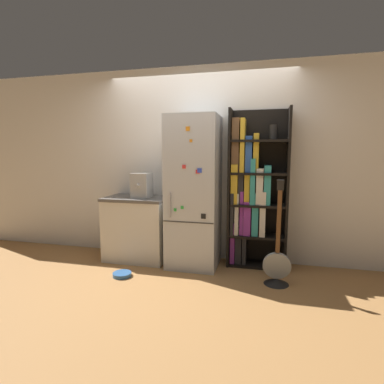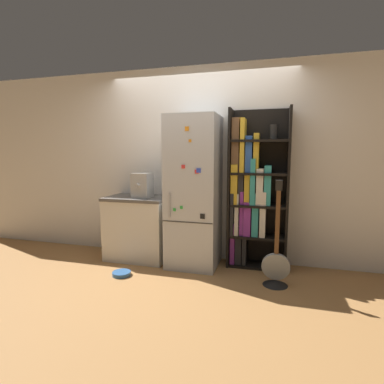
# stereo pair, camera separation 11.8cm
# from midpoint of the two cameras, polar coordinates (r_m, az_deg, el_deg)

# --- Properties ---
(ground_plane) EXTENTS (16.00, 16.00, 0.00)m
(ground_plane) POSITION_cam_midpoint_polar(r_m,az_deg,el_deg) (3.93, -1.03, -14.28)
(ground_plane) COLOR #A87542
(wall_back) EXTENTS (8.00, 0.05, 2.60)m
(wall_back) POSITION_cam_midpoint_polar(r_m,az_deg,el_deg) (4.11, 0.62, 5.29)
(wall_back) COLOR white
(wall_back) RESTS_ON ground_plane
(refrigerator) EXTENTS (0.63, 0.64, 1.91)m
(refrigerator) POSITION_cam_midpoint_polar(r_m,az_deg,el_deg) (3.82, -0.51, -0.03)
(refrigerator) COLOR silver
(refrigerator) RESTS_ON ground_plane
(bookshelf) EXTENTS (0.74, 0.33, 2.00)m
(bookshelf) POSITION_cam_midpoint_polar(r_m,az_deg,el_deg) (3.88, 10.41, 0.01)
(bookshelf) COLOR black
(bookshelf) RESTS_ON ground_plane
(kitchen_counter) EXTENTS (0.85, 0.57, 0.86)m
(kitchen_counter) POSITION_cam_midpoint_polar(r_m,az_deg,el_deg) (4.21, -11.10, -6.74)
(kitchen_counter) COLOR silver
(kitchen_counter) RESTS_ON ground_plane
(espresso_machine) EXTENTS (0.23, 0.30, 0.33)m
(espresso_machine) POSITION_cam_midpoint_polar(r_m,az_deg,el_deg) (4.03, -10.37, 1.23)
(espresso_machine) COLOR #A5A39E
(espresso_machine) RESTS_ON kitchen_counter
(guitar) EXTENTS (0.31, 0.28, 1.18)m
(guitar) POSITION_cam_midpoint_polar(r_m,az_deg,el_deg) (3.54, 14.89, -14.04)
(guitar) COLOR black
(guitar) RESTS_ON ground_plane
(pet_bowl) EXTENTS (0.22, 0.22, 0.05)m
(pet_bowl) POSITION_cam_midpoint_polar(r_m,az_deg,el_deg) (3.79, -14.08, -14.94)
(pet_bowl) COLOR #3366A5
(pet_bowl) RESTS_ON ground_plane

